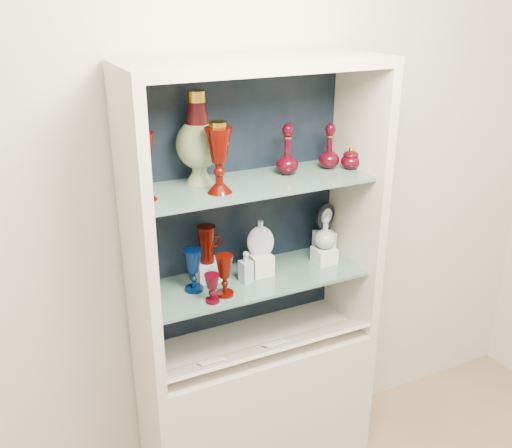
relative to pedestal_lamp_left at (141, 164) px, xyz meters
name	(u,v)px	position (x,y,z in m)	size (l,w,h in m)	color
wall_back	(234,184)	(0.44, 0.21, -0.20)	(3.50, 0.02, 2.80)	beige
cabinet_base	(256,410)	(0.44, -0.01, -1.23)	(1.00, 0.40, 0.75)	beige
cabinet_back_panel	(237,203)	(0.44, 0.18, -0.28)	(0.98, 0.02, 1.15)	black
cabinet_side_left	(137,239)	(-0.04, -0.01, -0.28)	(0.04, 0.40, 1.15)	beige
cabinet_side_right	(356,200)	(0.92, -0.01, -0.28)	(0.04, 0.40, 1.15)	beige
cabinet_top_cap	(256,63)	(0.44, -0.01, 0.32)	(1.00, 0.40, 0.04)	beige
shelf_lower	(254,279)	(0.44, 0.01, -0.56)	(0.92, 0.34, 0.01)	slate
shelf_upper	(254,183)	(0.44, 0.01, -0.14)	(0.92, 0.34, 0.01)	slate
label_ledge	(267,348)	(0.44, -0.12, -0.82)	(0.92, 0.18, 0.01)	beige
label_card_0	(211,361)	(0.19, -0.12, -0.81)	(0.10, 0.07, 0.00)	white
label_card_1	(275,343)	(0.47, -0.12, -0.81)	(0.10, 0.07, 0.00)	white
pedestal_lamp_left	(141,164)	(0.00, 0.00, 0.00)	(0.10, 0.10, 0.26)	#440802
pedestal_lamp_right	(219,158)	(0.27, -0.04, 0.00)	(0.10, 0.10, 0.26)	#440802
enamel_urn	(198,138)	(0.25, 0.10, 0.05)	(0.17, 0.17, 0.35)	#0E441A
ruby_decanter_a	(287,146)	(0.61, 0.05, -0.01)	(0.09, 0.09, 0.23)	#44020F
ruby_decanter_b	(330,145)	(0.80, 0.04, -0.03)	(0.09, 0.09, 0.20)	#44020F
lidded_bowl	(351,158)	(0.88, 0.00, -0.08)	(0.08, 0.08, 0.09)	#44020F
cobalt_goblet	(193,270)	(0.18, 0.02, -0.46)	(0.07, 0.07, 0.18)	#011441
ruby_goblet_tall	(225,276)	(0.27, -0.07, -0.47)	(0.07, 0.07, 0.17)	#440802
ruby_goblet_small	(212,288)	(0.21, -0.10, -0.49)	(0.06, 0.06, 0.12)	#44020F
riser_ruby_pitcher	(208,271)	(0.26, 0.09, -0.51)	(0.10, 0.10, 0.08)	silver
ruby_pitcher	(207,244)	(0.26, 0.09, -0.39)	(0.12, 0.08, 0.16)	#440802
clear_square_bottle	(246,267)	(0.40, 0.00, -0.48)	(0.05, 0.05, 0.14)	#90A4A9
riser_flat_flask	(260,264)	(0.48, 0.04, -0.51)	(0.09, 0.09, 0.09)	silver
flat_flask	(260,237)	(0.48, 0.04, -0.38)	(0.11, 0.04, 0.16)	silver
riser_clear_round_decanter	(324,255)	(0.78, 0.01, -0.52)	(0.09, 0.09, 0.07)	silver
clear_round_decanter	(325,233)	(0.78, 0.01, -0.41)	(0.10, 0.10, 0.14)	#90A4A9
riser_cameo_medallion	(324,242)	(0.84, 0.11, -0.50)	(0.08, 0.08, 0.10)	silver
cameo_medallion	(325,217)	(0.84, 0.11, -0.38)	(0.12, 0.04, 0.14)	black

